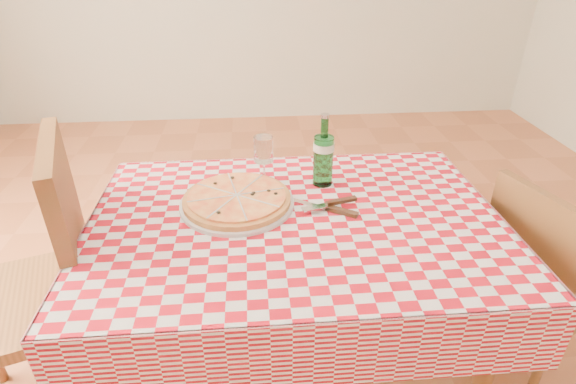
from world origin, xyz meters
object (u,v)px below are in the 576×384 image
Objects in this scene: wine_glass at (264,160)px; pizza_plate at (237,199)px; dining_table at (296,243)px; chair_near at (539,277)px; water_bottle at (324,150)px; chair_far at (43,276)px.

pizza_plate is at bearing -121.70° from wine_glass.
dining_table is 1.44× the size of chair_near.
pizza_plate is 1.44× the size of water_bottle.
pizza_plate is (-0.19, 0.09, 0.12)m from dining_table.
dining_table is 0.82m from chair_far.
dining_table is at bearing 160.73° from chair_near.
dining_table is at bearing 162.59° from chair_far.
chair_near is at bearing -6.49° from pizza_plate.
wine_glass is at bearing 146.63° from chair_near.
wine_glass is at bearing 172.01° from water_bottle.
chair_far is 5.87× the size of wine_glass.
water_bottle is at bearing -7.99° from wine_glass.
water_bottle reaches higher than dining_table.
chair_near is 2.21× the size of pizza_plate.
chair_far is at bearing -160.36° from wine_glass.
chair_near is 4.77× the size of wine_glass.
chair_near is 1.07m from wine_glass.
dining_table is 1.17× the size of chair_far.
water_bottle reaches higher than pizza_plate.
water_bottle is at bearing 61.72° from dining_table.
dining_table is 4.58× the size of water_bottle.
wine_glass reaches higher than pizza_plate.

